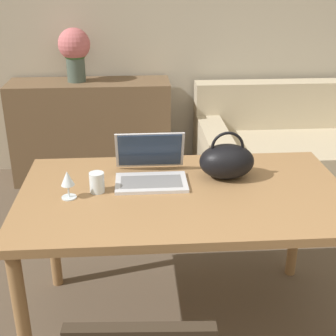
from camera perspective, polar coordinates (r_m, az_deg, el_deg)
The scene contains 9 objects.
wall_back at distance 4.11m, azimuth 0.27°, elevation 18.15°, with size 10.00×0.06×2.70m.
dining_table at distance 2.21m, azimuth 1.93°, elevation -4.79°, with size 1.53×0.88×0.78m.
couch at distance 4.08m, azimuth 15.25°, elevation 1.79°, with size 1.64×0.91×0.82m.
sideboard at distance 4.06m, azimuth -9.25°, elevation 4.44°, with size 1.32×0.40×0.86m.
laptop at distance 2.28m, azimuth -2.14°, elevation 0.12°, with size 0.34×0.31×0.22m.
drinking_glass at distance 2.17m, azimuth -8.66°, elevation -1.75°, with size 0.07×0.07×0.10m.
wine_glass at distance 2.12m, azimuth -12.15°, elevation -1.47°, with size 0.07×0.07×0.13m.
handbag at distance 2.29m, azimuth 7.17°, elevation 0.87°, with size 0.27×0.19×0.24m.
flower_vase at distance 3.92m, azimuth -11.33°, elevation 13.95°, with size 0.26×0.26×0.43m.
Camera 1 is at (-0.31, -1.23, 1.74)m, focal length 50.00 mm.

